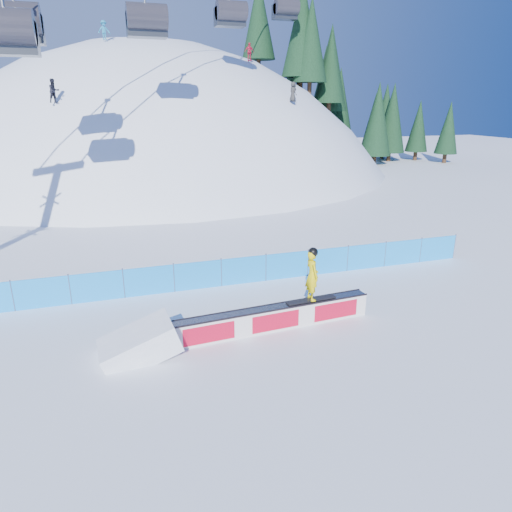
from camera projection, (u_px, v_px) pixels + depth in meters
name	position (u px, v px, depth m)	size (l,w,h in m)	color
ground	(281.00, 330.00, 15.75)	(160.00, 160.00, 0.00)	white
snow_hill	(163.00, 308.00, 59.36)	(64.00, 64.00, 64.00)	white
treeline	(356.00, 89.00, 56.34)	(26.34, 10.48, 21.66)	#352215
safety_fence	(244.00, 270.00, 19.62)	(22.05, 0.05, 1.30)	#128CED
rail_box	(273.00, 318.00, 15.65)	(7.24, 0.98, 0.87)	silver
snow_ramp	(140.00, 355.00, 14.20)	(2.32, 1.55, 0.87)	white
snowboarder	(312.00, 275.00, 15.71)	(1.87, 0.66, 1.94)	black
distant_skiers	(167.00, 61.00, 39.38)	(20.06, 11.16, 7.09)	black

